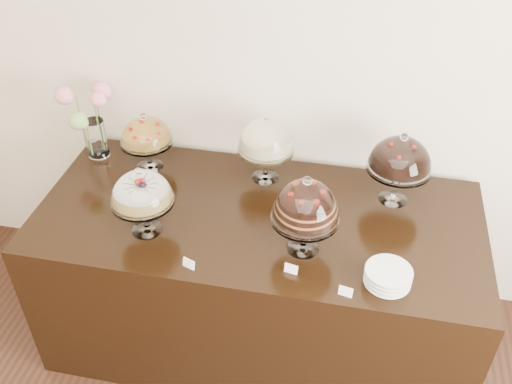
% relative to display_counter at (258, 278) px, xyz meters
% --- Properties ---
extents(wall_back, '(5.00, 0.04, 3.00)m').
position_rel_display_counter_xyz_m(wall_back, '(0.18, 0.55, 1.05)').
color(wall_back, beige).
rests_on(wall_back, ground).
extents(display_counter, '(2.20, 1.00, 0.90)m').
position_rel_display_counter_xyz_m(display_counter, '(0.00, 0.00, 0.00)').
color(display_counter, black).
rests_on(display_counter, ground).
extents(cake_stand_sugar_sponge, '(0.29, 0.29, 0.36)m').
position_rel_display_counter_xyz_m(cake_stand_sugar_sponge, '(-0.50, -0.22, 0.68)').
color(cake_stand_sugar_sponge, white).
rests_on(cake_stand_sugar_sponge, display_counter).
extents(cake_stand_choco_layer, '(0.31, 0.31, 0.41)m').
position_rel_display_counter_xyz_m(cake_stand_choco_layer, '(0.25, -0.19, 0.71)').
color(cake_stand_choco_layer, white).
rests_on(cake_stand_choco_layer, display_counter).
extents(cake_stand_cheesecake, '(0.30, 0.30, 0.39)m').
position_rel_display_counter_xyz_m(cake_stand_cheesecake, '(-0.02, 0.31, 0.69)').
color(cake_stand_cheesecake, white).
rests_on(cake_stand_cheesecake, display_counter).
extents(cake_stand_dark_choco, '(0.32, 0.32, 0.39)m').
position_rel_display_counter_xyz_m(cake_stand_dark_choco, '(0.65, 0.26, 0.71)').
color(cake_stand_dark_choco, white).
rests_on(cake_stand_dark_choco, display_counter).
extents(cake_stand_fruit_tart, '(0.28, 0.28, 0.33)m').
position_rel_display_counter_xyz_m(cake_stand_fruit_tart, '(-0.67, 0.29, 0.66)').
color(cake_stand_fruit_tart, white).
rests_on(cake_stand_fruit_tart, display_counter).
extents(flower_vase, '(0.29, 0.36, 0.41)m').
position_rel_display_counter_xyz_m(flower_vase, '(-1.00, 0.34, 0.69)').
color(flower_vase, white).
rests_on(flower_vase, display_counter).
extents(plate_stack, '(0.20, 0.20, 0.07)m').
position_rel_display_counter_xyz_m(plate_stack, '(0.63, -0.33, 0.49)').
color(plate_stack, silver).
rests_on(plate_stack, display_counter).
extents(price_card_left, '(0.06, 0.04, 0.04)m').
position_rel_display_counter_xyz_m(price_card_left, '(-0.23, -0.42, 0.47)').
color(price_card_left, white).
rests_on(price_card_left, display_counter).
extents(price_card_right, '(0.06, 0.03, 0.04)m').
position_rel_display_counter_xyz_m(price_card_right, '(0.46, -0.44, 0.47)').
color(price_card_right, white).
rests_on(price_card_right, display_counter).
extents(price_card_extra, '(0.06, 0.03, 0.04)m').
position_rel_display_counter_xyz_m(price_card_extra, '(0.22, -0.36, 0.47)').
color(price_card_extra, white).
rests_on(price_card_extra, display_counter).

